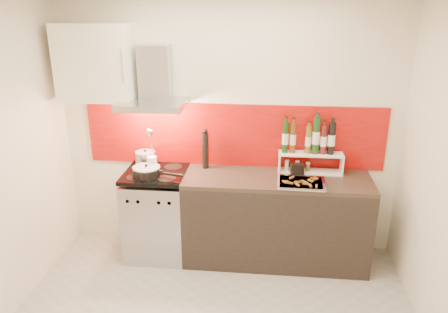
# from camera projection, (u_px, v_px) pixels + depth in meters

# --- Properties ---
(back_wall) EXTENTS (3.40, 0.02, 2.60)m
(back_wall) POSITION_uv_depth(u_px,v_px,m) (229.00, 127.00, 4.38)
(back_wall) COLOR silver
(back_wall) RESTS_ON ground
(backsplash) EXTENTS (3.00, 0.02, 0.64)m
(backsplash) POSITION_uv_depth(u_px,v_px,m) (233.00, 135.00, 4.39)
(backsplash) COLOR maroon
(backsplash) RESTS_ON back_wall
(range_stove) EXTENTS (0.60, 0.60, 0.91)m
(range_stove) POSITION_uv_depth(u_px,v_px,m) (157.00, 214.00, 4.46)
(range_stove) COLOR #B7B7BA
(range_stove) RESTS_ON ground
(counter) EXTENTS (1.80, 0.60, 0.90)m
(counter) POSITION_uv_depth(u_px,v_px,m) (275.00, 219.00, 4.34)
(counter) COLOR black
(counter) RESTS_ON ground
(range_hood) EXTENTS (0.62, 0.50, 0.61)m
(range_hood) POSITION_uv_depth(u_px,v_px,m) (154.00, 85.00, 4.14)
(range_hood) COLOR #B7B7BA
(range_hood) RESTS_ON back_wall
(upper_cabinet) EXTENTS (0.70, 0.35, 0.72)m
(upper_cabinet) POSITION_uv_depth(u_px,v_px,m) (95.00, 62.00, 4.12)
(upper_cabinet) COLOR white
(upper_cabinet) RESTS_ON back_wall
(stock_pot) EXTENTS (0.20, 0.20, 0.17)m
(stock_pot) POSITION_uv_depth(u_px,v_px,m) (145.00, 159.00, 4.43)
(stock_pot) COLOR #B7B7BA
(stock_pot) RESTS_ON range_stove
(saute_pan) EXTENTS (0.51, 0.26, 0.12)m
(saute_pan) POSITION_uv_depth(u_px,v_px,m) (147.00, 171.00, 4.18)
(saute_pan) COLOR black
(saute_pan) RESTS_ON range_stove
(utensil_jar) EXTENTS (0.10, 0.15, 0.47)m
(utensil_jar) POSITION_uv_depth(u_px,v_px,m) (152.00, 160.00, 4.26)
(utensil_jar) COLOR silver
(utensil_jar) RESTS_ON range_stove
(pepper_mill) EXTENTS (0.06, 0.06, 0.41)m
(pepper_mill) POSITION_uv_depth(u_px,v_px,m) (205.00, 149.00, 4.36)
(pepper_mill) COLOR black
(pepper_mill) RESTS_ON counter
(step_shelf) EXTENTS (0.62, 0.17, 0.56)m
(step_shelf) POSITION_uv_depth(u_px,v_px,m) (310.00, 148.00, 4.22)
(step_shelf) COLOR white
(step_shelf) RESTS_ON counter
(caddy_box) EXTENTS (0.14, 0.08, 0.11)m
(caddy_box) POSITION_uv_depth(u_px,v_px,m) (297.00, 169.00, 4.22)
(caddy_box) COLOR black
(caddy_box) RESTS_ON counter
(baking_tray) EXTENTS (0.46, 0.36, 0.03)m
(baking_tray) POSITION_uv_depth(u_px,v_px,m) (301.00, 183.00, 4.03)
(baking_tray) COLOR silver
(baking_tray) RESTS_ON counter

